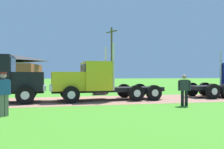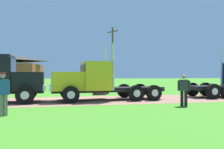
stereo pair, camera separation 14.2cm
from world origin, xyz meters
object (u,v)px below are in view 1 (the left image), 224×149
visitor_far_side (106,84)px  shed_building (9,70)px  truck_foreground_white (93,82)px  visitor_by_barrel (184,89)px  visitor_walking_mid (3,92)px  utility_pole_near (112,55)px

visitor_far_side → shed_building: bearing=122.3°
visitor_far_side → shed_building: (-12.19, 19.24, 1.58)m
truck_foreground_white → visitor_far_side: (1.78, 4.68, -0.34)m
truck_foreground_white → visitor_by_barrel: size_ratio=4.58×
truck_foreground_white → visitor_by_barrel: truck_foreground_white is taller
visitor_walking_mid → shed_building: size_ratio=0.18×
visitor_far_side → truck_foreground_white: bearing=-110.8°
shed_building → utility_pole_near: (15.24, -7.23, 2.06)m
truck_foreground_white → utility_pole_near: utility_pole_near is taller
visitor_by_barrel → shed_building: bearing=118.3°
visitor_walking_mid → visitor_by_barrel: size_ratio=1.05×
utility_pole_near → shed_building: bearing=154.6°
visitor_walking_mid → utility_pole_near: bearing=67.3°
shed_building → visitor_far_side: bearing=-57.7°
truck_foreground_white → utility_pole_near: 17.69m
truck_foreground_white → shed_building: shed_building is taller
visitor_by_barrel → utility_pole_near: 20.72m
visitor_by_barrel → visitor_far_side: bearing=107.6°
visitor_by_barrel → shed_building: shed_building is taller
utility_pole_near → visitor_by_barrel: bearing=-91.1°
truck_foreground_white → visitor_walking_mid: 6.54m
truck_foreground_white → visitor_by_barrel: (4.44, -3.71, -0.30)m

